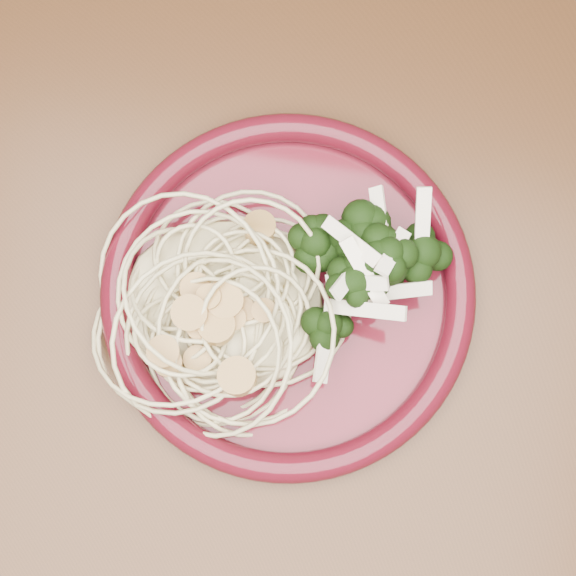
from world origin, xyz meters
The scene contains 6 objects.
dining_table centered at (0.00, 0.00, 0.65)m, with size 1.20×0.80×0.75m.
dinner_plate centered at (-0.08, -0.07, 0.76)m, with size 0.29×0.29×0.02m.
spaghetti_pile centered at (-0.12, -0.09, 0.77)m, with size 0.12×0.11×0.03m, color #CCC08B.
scallop_cluster centered at (-0.12, -0.09, 0.80)m, with size 0.10×0.10×0.03m, color tan, non-canonical shape.
broccoli_pile centered at (-0.04, -0.05, 0.78)m, with size 0.07×0.12×0.04m, color black.
onion_garnish centered at (-0.04, -0.05, 0.80)m, with size 0.05×0.08×0.04m, color white, non-canonical shape.
Camera 1 is at (-0.07, -0.16, 1.23)m, focal length 50.00 mm.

